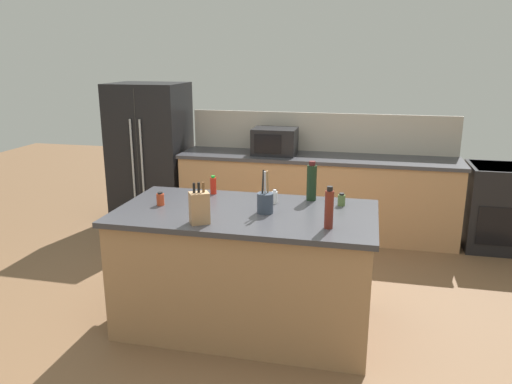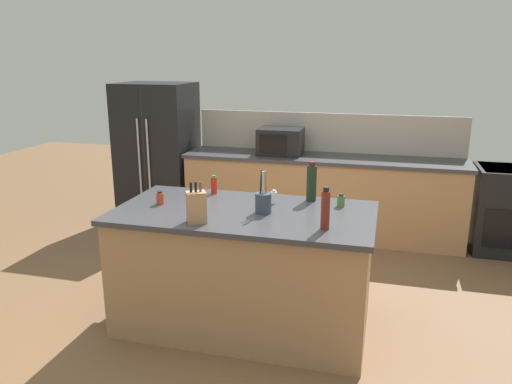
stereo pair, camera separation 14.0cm
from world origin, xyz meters
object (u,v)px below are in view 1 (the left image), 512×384
(hot_sauce_bottle, at_px, (213,185))
(spice_jar_paprika, at_px, (160,199))
(microwave, at_px, (275,141))
(salt_shaker, at_px, (275,197))
(refrigerator, at_px, (151,154))
(wine_bottle, at_px, (312,182))
(range_oven, at_px, (502,207))
(spice_jar_oregano, at_px, (341,200))
(vinegar_bottle, at_px, (329,209))
(knife_block, at_px, (199,207))
(utensil_crock, at_px, (265,202))

(hot_sauce_bottle, relative_size, spice_jar_paprika, 1.48)
(microwave, bearing_deg, salt_shaker, -79.15)
(refrigerator, bearing_deg, salt_shaker, -45.68)
(salt_shaker, relative_size, wine_bottle, 0.34)
(spice_jar_paprika, bearing_deg, refrigerator, 116.27)
(range_oven, relative_size, hot_sauce_bottle, 5.92)
(refrigerator, relative_size, spice_jar_oregano, 17.55)
(spice_jar_oregano, bearing_deg, spice_jar_paprika, -167.45)
(vinegar_bottle, relative_size, spice_jar_oregano, 2.93)
(hot_sauce_bottle, bearing_deg, knife_block, -79.51)
(wine_bottle, bearing_deg, knife_block, -132.59)
(wine_bottle, bearing_deg, spice_jar_paprika, -160.22)
(knife_block, height_order, hot_sauce_bottle, knife_block)
(refrigerator, bearing_deg, spice_jar_oregano, -38.25)
(knife_block, height_order, wine_bottle, wine_bottle)
(range_oven, relative_size, wine_bottle, 2.90)
(spice_jar_paprika, bearing_deg, microwave, 77.85)
(hot_sauce_bottle, bearing_deg, utensil_crock, -37.78)
(microwave, height_order, spice_jar_paprika, microwave)
(microwave, distance_m, salt_shaker, 2.00)
(knife_block, bearing_deg, vinegar_bottle, -24.91)
(refrigerator, xyz_separation_m, wine_bottle, (2.24, -1.86, 0.22))
(spice_jar_oregano, height_order, wine_bottle, wine_bottle)
(microwave, xyz_separation_m, spice_jar_oregano, (0.89, -1.91, -0.11))
(knife_block, xyz_separation_m, vinegar_bottle, (0.88, 0.10, 0.02))
(microwave, bearing_deg, spice_jar_paprika, -102.15)
(knife_block, distance_m, hot_sauce_bottle, 0.76)
(refrigerator, xyz_separation_m, knife_block, (1.55, -2.60, 0.19))
(hot_sauce_bottle, bearing_deg, spice_jar_paprika, -126.80)
(knife_block, height_order, vinegar_bottle, same)
(microwave, distance_m, vinegar_bottle, 2.59)
(range_oven, relative_size, salt_shaker, 8.42)
(wine_bottle, bearing_deg, hot_sauce_bottle, -179.90)
(range_oven, bearing_deg, hot_sauce_bottle, -146.21)
(vinegar_bottle, height_order, salt_shaker, vinegar_bottle)
(utensil_crock, xyz_separation_m, vinegar_bottle, (0.48, -0.24, 0.05))
(microwave, bearing_deg, refrigerator, 178.15)
(refrigerator, relative_size, hot_sauce_bottle, 11.17)
(refrigerator, height_order, vinegar_bottle, refrigerator)
(knife_block, relative_size, spice_jar_oregano, 2.93)
(hot_sauce_bottle, bearing_deg, refrigerator, 127.30)
(vinegar_bottle, height_order, spice_jar_paprika, vinegar_bottle)
(salt_shaker, xyz_separation_m, spice_jar_paprika, (-0.85, -0.25, -0.00))
(knife_block, distance_m, spice_jar_oregano, 1.13)
(range_oven, height_order, hot_sauce_bottle, hot_sauce_bottle)
(range_oven, bearing_deg, wine_bottle, -136.16)
(hot_sauce_bottle, bearing_deg, spice_jar_oregano, -5.23)
(spice_jar_oregano, distance_m, spice_jar_paprika, 1.40)
(salt_shaker, bearing_deg, refrigerator, 134.32)
(vinegar_bottle, bearing_deg, wine_bottle, 106.62)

